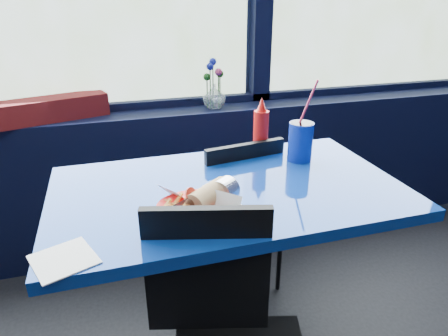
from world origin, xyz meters
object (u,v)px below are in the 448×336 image
planter_box (50,109)px  soda_cup (300,141)px  chair_near_front (227,334)px  chair_near_back (239,207)px  ketchup_bottle (261,128)px  flower_vase (214,93)px  food_basket (199,206)px  near_table (228,231)px

planter_box → soda_cup: soda_cup is taller
chair_near_front → chair_near_back: 0.77m
ketchup_bottle → flower_vase: bearing=95.1°
flower_vase → ketchup_bottle: 0.56m
flower_vase → food_basket: (-0.32, -1.00, -0.10)m
chair_near_front → ketchup_bottle: 0.84m
chair_near_front → soda_cup: bearing=64.0°
flower_vase → soda_cup: (0.17, -0.68, -0.05)m
near_table → chair_near_back: size_ratio=1.48×
chair_near_front → flower_vase: 1.31m
planter_box → food_basket: (0.50, -1.01, -0.07)m
soda_cup → food_basket: bearing=-147.2°
chair_near_back → food_basket: size_ratio=2.80×
flower_vase → food_basket: flower_vase is taller
near_table → chair_near_front: bearing=-107.4°
planter_box → chair_near_front: bearing=-84.2°
ketchup_bottle → chair_near_front: bearing=-117.7°
chair_near_front → food_basket: food_basket is taller
ketchup_bottle → soda_cup: size_ratio=0.72×
chair_near_back → food_basket: 0.66m
near_table → food_basket: size_ratio=4.14×
chair_near_back → near_table: bearing=56.1°
planter_box → soda_cup: bearing=-52.3°
near_table → ketchup_bottle: ketchup_bottle is taller
chair_near_back → food_basket: food_basket is taller
near_table → chair_near_back: (0.16, 0.33, -0.10)m
chair_near_front → soda_cup: soda_cup is taller
near_table → flower_vase: size_ratio=4.61×
chair_near_back → food_basket: bearing=50.2°
chair_near_front → ketchup_bottle: bearing=77.4°
near_table → planter_box: 1.10m
near_table → flower_vase: 0.91m
chair_near_back → soda_cup: (0.19, -0.18, 0.36)m
chair_near_front → soda_cup: (0.47, 0.54, 0.35)m
food_basket → flower_vase: bearing=58.5°
ketchup_bottle → soda_cup: soda_cup is taller
chair_near_front → chair_near_back: chair_near_front is taller
chair_near_back → flower_vase: size_ratio=3.12×
ketchup_bottle → food_basket: bearing=-130.0°
chair_near_front → chair_near_back: size_ratio=1.03×
chair_near_back → planter_box: bearing=-41.4°
food_basket → soda_cup: bearing=19.2°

